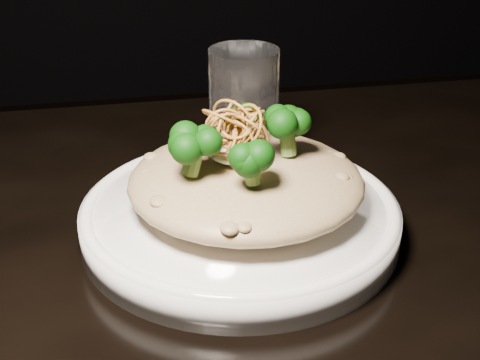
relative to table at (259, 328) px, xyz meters
The scene contains 7 objects.
table is the anchor object (origin of this frame).
plate 0.11m from the table, 106.44° to the left, with size 0.29×0.29×0.03m, color white.
risotto 0.14m from the table, 97.79° to the left, with size 0.21×0.21×0.05m, color brown.
broccoli 0.19m from the table, 99.68° to the left, with size 0.13×0.13×0.05m, color black, non-canonical shape.
cheese 0.17m from the table, 106.35° to the left, with size 0.06×0.06×0.02m, color white.
shallots 0.20m from the table, 107.38° to the left, with size 0.05×0.05×0.03m, color brown, non-canonical shape.
drinking_glass 0.23m from the table, 83.05° to the left, with size 0.07×0.07×0.13m, color silver.
Camera 1 is at (-0.11, -0.48, 1.07)m, focal length 50.00 mm.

